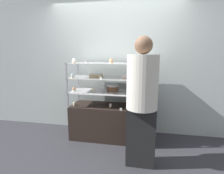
{
  "coord_description": "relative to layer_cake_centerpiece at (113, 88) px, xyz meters",
  "views": [
    {
      "loc": [
        0.57,
        -2.97,
        1.54
      ],
      "look_at": [
        0.0,
        0.0,
        0.96
      ],
      "focal_mm": 28.0,
      "sensor_mm": 36.0,
      "label": 1
    }
  ],
  "objects": [
    {
      "name": "layer_cake_centerpiece",
      "position": [
        0.0,
        0.0,
        0.0
      ],
      "size": [
        0.22,
        0.22,
        0.11
      ],
      "color": "brown",
      "rests_on": "display_riser_lower"
    },
    {
      "name": "back_wall",
      "position": [
        -0.0,
        0.34,
        0.37
      ],
      "size": [
        8.0,
        0.05,
        2.6
      ],
      "color": "#A8B2AD",
      "rests_on": "ground_plane"
    },
    {
      "name": "display_base",
      "position": [
        -0.0,
        -0.07,
        -0.62
      ],
      "size": [
        1.48,
        0.53,
        0.62
      ],
      "color": "black",
      "rests_on": "ground_plane"
    },
    {
      "name": "cupcake_2",
      "position": [
        0.68,
        -0.15,
        -0.28
      ],
      "size": [
        0.05,
        0.05,
        0.07
      ],
      "color": "white",
      "rests_on": "display_base"
    },
    {
      "name": "ground_plane",
      "position": [
        -0.0,
        -0.07,
        -0.93
      ],
      "size": [
        20.0,
        20.0,
        0.0
      ],
      "primitive_type": "plane",
      "color": "#2D2D33"
    },
    {
      "name": "cupcake_8",
      "position": [
        0.22,
        -0.17,
        0.23
      ],
      "size": [
        0.06,
        0.06,
        0.07
      ],
      "color": "#CCB28C",
      "rests_on": "display_riser_middle"
    },
    {
      "name": "cupcake_4",
      "position": [
        -0.33,
        -0.13,
        -0.02
      ],
      "size": [
        0.06,
        0.06,
        0.07
      ],
      "color": "beige",
      "rests_on": "display_riser_lower"
    },
    {
      "name": "display_riser_upper",
      "position": [
        -0.0,
        -0.07,
        0.44
      ],
      "size": [
        1.48,
        0.53,
        0.25
      ],
      "color": "#99999E",
      "rests_on": "display_riser_middle"
    },
    {
      "name": "cupcake_10",
      "position": [
        -0.67,
        -0.12,
        0.49
      ],
      "size": [
        0.07,
        0.07,
        0.08
      ],
      "color": "#CCB28C",
      "rests_on": "display_riser_upper"
    },
    {
      "name": "cupcake_3",
      "position": [
        -0.7,
        -0.12,
        -0.02
      ],
      "size": [
        0.06,
        0.06,
        0.07
      ],
      "color": "beige",
      "rests_on": "display_riser_lower"
    },
    {
      "name": "cupcake_5",
      "position": [
        0.34,
        -0.19,
        -0.02
      ],
      "size": [
        0.06,
        0.06,
        0.07
      ],
      "color": "beige",
      "rests_on": "display_riser_lower"
    },
    {
      "name": "cupcake_9",
      "position": [
        0.68,
        -0.18,
        0.23
      ],
      "size": [
        0.06,
        0.06,
        0.07
      ],
      "color": "white",
      "rests_on": "display_riser_middle"
    },
    {
      "name": "price_tag_1",
      "position": [
        -0.5,
        -0.31,
        -0.03
      ],
      "size": [
        0.04,
        0.0,
        0.04
      ],
      "color": "white",
      "rests_on": "display_riser_lower"
    },
    {
      "name": "price_tag_3",
      "position": [
        -0.4,
        -0.31,
        0.48
      ],
      "size": [
        0.04,
        0.0,
        0.04
      ],
      "color": "white",
      "rests_on": "display_riser_upper"
    },
    {
      "name": "price_tag_0",
      "position": [
        0.19,
        -0.31,
        -0.29
      ],
      "size": [
        0.04,
        0.0,
        0.04
      ],
      "color": "white",
      "rests_on": "display_base"
    },
    {
      "name": "display_riser_lower",
      "position": [
        -0.0,
        -0.07,
        -0.07
      ],
      "size": [
        1.48,
        0.53,
        0.25
      ],
      "color": "#99999E",
      "rests_on": "display_base"
    },
    {
      "name": "display_riser_middle",
      "position": [
        -0.0,
        -0.07,
        0.19
      ],
      "size": [
        1.48,
        0.53,
        0.25
      ],
      "color": "#99999E",
      "rests_on": "display_riser_lower"
    },
    {
      "name": "cupcake_11",
      "position": [
        -0.0,
        -0.15,
        0.49
      ],
      "size": [
        0.07,
        0.07,
        0.08
      ],
      "color": "#CCB28C",
      "rests_on": "display_riser_upper"
    },
    {
      "name": "cupcake_12",
      "position": [
        0.67,
        -0.19,
        0.49
      ],
      "size": [
        0.07,
        0.07,
        0.08
      ],
      "color": "beige",
      "rests_on": "display_riser_upper"
    },
    {
      "name": "cupcake_6",
      "position": [
        0.67,
        -0.17,
        -0.02
      ],
      "size": [
        0.06,
        0.06,
        0.07
      ],
      "color": "white",
      "rests_on": "display_riser_lower"
    },
    {
      "name": "price_tag_2",
      "position": [
        -0.14,
        -0.31,
        0.22
      ],
      "size": [
        0.04,
        0.0,
        0.04
      ],
      "color": "white",
      "rests_on": "display_riser_middle"
    },
    {
      "name": "cupcake_1",
      "position": [
        -0.01,
        -0.16,
        -0.28
      ],
      "size": [
        0.05,
        0.05,
        0.07
      ],
      "color": "#CCB28C",
      "rests_on": "display_base"
    },
    {
      "name": "cupcake_0",
      "position": [
        -0.68,
        -0.18,
        -0.28
      ],
      "size": [
        0.05,
        0.05,
        0.07
      ],
      "color": "beige",
      "rests_on": "display_base"
    },
    {
      "name": "cupcake_7",
      "position": [
        -0.68,
        -0.19,
        0.23
      ],
      "size": [
        0.06,
        0.06,
        0.07
      ],
      "color": "#CCB28C",
      "rests_on": "display_riser_middle"
    },
    {
      "name": "customer_figure",
      "position": [
        0.53,
        -0.76,
        0.01
      ],
      "size": [
        0.41,
        0.41,
        1.76
      ],
      "color": "black",
      "rests_on": "ground_plane"
    },
    {
      "name": "donut_glazed",
      "position": [
        0.43,
        -0.1,
        0.47
      ],
      "size": [
        0.13,
        0.13,
        0.03
      ],
      "color": "#EFB2BC",
      "rests_on": "display_riser_upper"
    },
    {
      "name": "sheet_cake_frosted",
      "position": [
        -0.3,
        -0.03,
        0.23
      ],
      "size": [
        0.22,
        0.16,
        0.06
      ],
      "color": "#DBBC84",
      "rests_on": "display_riser_middle"
    }
  ]
}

